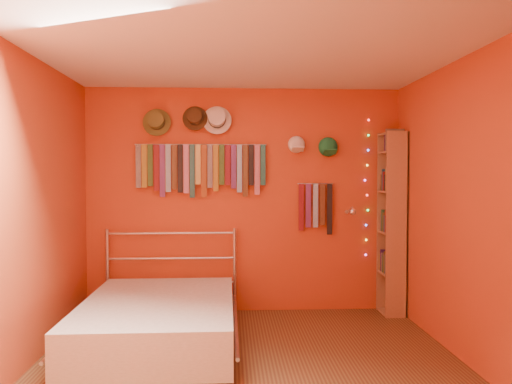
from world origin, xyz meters
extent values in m
plane|color=#4F2B1B|center=(0.00, 0.00, 0.00)|extent=(3.50, 3.50, 0.00)
cube|color=#B12E1C|center=(0.00, 1.75, 1.25)|extent=(3.50, 0.02, 2.50)
cube|color=#B12E1C|center=(1.75, 0.00, 1.25)|extent=(0.02, 3.50, 2.50)
cube|color=#B12E1C|center=(-1.75, 0.00, 1.25)|extent=(0.02, 3.50, 2.50)
cube|color=white|center=(0.00, 0.00, 2.50)|extent=(3.50, 3.50, 0.02)
cylinder|color=silver|center=(-0.48, 1.70, 1.87)|extent=(1.45, 0.01, 0.01)
cube|color=#121E50|center=(-1.16, 1.69, 1.63)|extent=(0.06, 0.01, 0.48)
cube|color=olive|center=(-1.10, 1.68, 1.63)|extent=(0.06, 0.01, 0.47)
cube|color=#275221|center=(-1.03, 1.68, 1.64)|extent=(0.06, 0.01, 0.46)
cube|color=maroon|center=(-0.97, 1.69, 1.61)|extent=(0.06, 0.01, 0.51)
cube|color=#561A6B|center=(-0.90, 1.68, 1.58)|extent=(0.06, 0.01, 0.58)
cube|color=#6A9ABD|center=(-0.84, 1.68, 1.61)|extent=(0.06, 0.01, 0.52)
cube|color=#4F341A|center=(-0.77, 1.69, 1.62)|extent=(0.06, 0.01, 0.50)
cube|color=black|center=(-0.71, 1.68, 1.60)|extent=(0.06, 0.01, 0.53)
cube|color=#C46295|center=(-0.64, 1.68, 1.60)|extent=(0.06, 0.01, 0.54)
cube|color=#184B56|center=(-0.58, 1.69, 1.57)|extent=(0.06, 0.01, 0.59)
cube|color=gold|center=(-0.51, 1.68, 1.65)|extent=(0.06, 0.01, 0.44)
cube|color=maroon|center=(-0.44, 1.68, 1.58)|extent=(0.06, 0.01, 0.58)
cube|color=navy|center=(-0.38, 1.69, 1.63)|extent=(0.06, 0.01, 0.48)
cube|color=#986A1B|center=(-0.31, 1.68, 1.61)|extent=(0.06, 0.01, 0.52)
cube|color=#254D1F|center=(-0.25, 1.68, 1.65)|extent=(0.06, 0.01, 0.44)
cube|color=maroon|center=(-0.18, 1.69, 1.65)|extent=(0.06, 0.01, 0.45)
cube|color=#3F1862|center=(-0.12, 1.68, 1.63)|extent=(0.06, 0.01, 0.49)
cube|color=#74A4CF|center=(-0.05, 1.68, 1.60)|extent=(0.06, 0.01, 0.53)
cube|color=#50351A|center=(0.01, 1.69, 1.58)|extent=(0.06, 0.01, 0.58)
cube|color=black|center=(0.08, 1.68, 1.64)|extent=(0.06, 0.01, 0.45)
cube|color=#B25976|center=(0.14, 1.68, 1.59)|extent=(0.06, 0.01, 0.55)
cube|color=#195956|center=(0.21, 1.69, 1.64)|extent=(0.06, 0.01, 0.45)
cylinder|color=silver|center=(0.80, 1.70, 1.44)|extent=(0.40, 0.01, 0.01)
cube|color=maroon|center=(0.64, 1.69, 1.17)|extent=(0.06, 0.01, 0.52)
cube|color=#551B6D|center=(0.72, 1.68, 1.19)|extent=(0.06, 0.01, 0.49)
cube|color=#7098C8|center=(0.80, 1.68, 1.19)|extent=(0.06, 0.01, 0.49)
cube|color=#4A2818|center=(0.88, 1.69, 1.20)|extent=(0.06, 0.01, 0.46)
cube|color=black|center=(0.96, 1.68, 1.15)|extent=(0.06, 0.01, 0.57)
cylinder|color=brown|center=(-0.96, 1.69, 2.11)|extent=(0.31, 0.08, 0.30)
cylinder|color=brown|center=(-0.96, 1.64, 2.12)|extent=(0.18, 0.15, 0.20)
cylinder|color=#332314|center=(-0.96, 1.66, 2.12)|extent=(0.19, 0.06, 0.19)
cylinder|color=#3F2B16|center=(-0.54, 1.69, 2.16)|extent=(0.27, 0.07, 0.27)
cylinder|color=#3F2B16|center=(-0.54, 1.64, 2.17)|extent=(0.16, 0.14, 0.18)
cylinder|color=black|center=(-0.54, 1.67, 2.16)|extent=(0.17, 0.06, 0.17)
cylinder|color=silver|center=(-0.30, 1.69, 2.14)|extent=(0.32, 0.08, 0.31)
cylinder|color=silver|center=(-0.30, 1.64, 2.15)|extent=(0.19, 0.16, 0.21)
cylinder|color=black|center=(-0.30, 1.66, 2.14)|extent=(0.19, 0.06, 0.19)
ellipsoid|color=white|center=(0.58, 1.70, 1.87)|extent=(0.19, 0.14, 0.19)
cube|color=white|center=(0.58, 1.59, 1.82)|extent=(0.13, 0.10, 0.05)
ellipsoid|color=#1C7F47|center=(0.94, 1.70, 1.85)|extent=(0.20, 0.15, 0.20)
cube|color=#1C7F47|center=(0.94, 1.58, 1.79)|extent=(0.14, 0.11, 0.06)
sphere|color=#FF3333|center=(1.40, 1.71, 2.15)|extent=(0.02, 0.02, 0.02)
sphere|color=#33FF4C|center=(1.40, 1.71, 1.98)|extent=(0.02, 0.02, 0.02)
sphere|color=#4C66FF|center=(1.40, 1.71, 1.81)|extent=(0.02, 0.02, 0.02)
sphere|color=yellow|center=(1.39, 1.71, 1.64)|extent=(0.02, 0.02, 0.02)
sphere|color=#FF4CCC|center=(1.36, 1.71, 1.47)|extent=(0.02, 0.02, 0.02)
sphere|color=#FF3333|center=(1.39, 1.71, 1.30)|extent=(0.02, 0.02, 0.02)
sphere|color=#33FF4C|center=(1.40, 1.71, 1.14)|extent=(0.02, 0.02, 0.02)
sphere|color=#4C66FF|center=(1.38, 1.71, 0.97)|extent=(0.02, 0.02, 0.02)
sphere|color=yellow|center=(1.38, 1.71, 0.80)|extent=(0.02, 0.02, 0.02)
sphere|color=#FF4CCC|center=(1.38, 1.71, 0.63)|extent=(0.02, 0.02, 0.02)
cylinder|color=silver|center=(1.16, 1.73, 1.11)|extent=(0.04, 0.03, 0.04)
cylinder|color=silver|center=(1.16, 1.60, 1.15)|extent=(0.02, 0.27, 0.09)
sphere|color=white|center=(1.16, 1.46, 1.14)|extent=(0.08, 0.08, 0.08)
cube|color=#9A6945|center=(1.62, 1.37, 1.00)|extent=(0.24, 0.02, 2.00)
cube|color=#9A6945|center=(1.62, 1.69, 1.00)|extent=(0.24, 0.02, 2.00)
cube|color=#9A6945|center=(1.74, 1.53, 1.00)|extent=(0.02, 0.34, 2.00)
cube|color=#9A6945|center=(1.62, 1.53, 0.02)|extent=(0.24, 0.32, 0.02)
cube|color=#9A6945|center=(1.62, 1.53, 0.45)|extent=(0.24, 0.32, 0.02)
cube|color=#9A6945|center=(1.62, 1.53, 0.90)|extent=(0.24, 0.32, 0.02)
cube|color=#9A6945|center=(1.62, 1.53, 1.35)|extent=(0.24, 0.32, 0.02)
cube|color=#9A6945|center=(1.62, 1.53, 1.78)|extent=(0.24, 0.32, 0.02)
cube|color=#9A6945|center=(1.62, 1.53, 1.98)|extent=(0.24, 0.32, 0.02)
cylinder|color=silver|center=(-1.50, 1.65, 0.47)|extent=(0.04, 0.04, 0.94)
cylinder|color=silver|center=(-0.11, 1.65, 0.47)|extent=(0.04, 0.04, 0.94)
cylinder|color=silver|center=(-0.80, 1.65, 0.35)|extent=(1.39, 0.02, 0.02)
cylinder|color=silver|center=(-0.80, 1.65, 0.62)|extent=(1.39, 0.02, 0.02)
cylinder|color=silver|center=(-0.80, 1.65, 0.89)|extent=(1.39, 0.02, 0.02)
cube|color=beige|center=(-0.80, 0.66, 0.22)|extent=(1.34, 1.89, 0.38)
cylinder|color=silver|center=(-1.50, 0.66, 0.20)|extent=(0.04, 1.89, 0.03)
cylinder|color=silver|center=(-0.11, 0.66, 0.20)|extent=(0.04, 1.89, 0.03)
camera|label=1|loc=(-0.16, -3.84, 1.54)|focal=35.00mm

